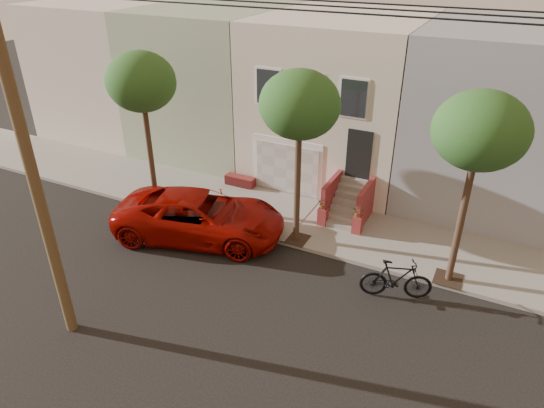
% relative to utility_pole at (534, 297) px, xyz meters
% --- Properties ---
extents(ground, '(90.00, 90.00, 0.00)m').
position_rel_utility_pole_xyz_m(ground, '(-8.00, 3.20, -5.19)').
color(ground, black).
rests_on(ground, ground).
extents(sidewalk, '(40.00, 3.70, 0.15)m').
position_rel_utility_pole_xyz_m(sidewalk, '(-8.00, 8.55, -5.11)').
color(sidewalk, gray).
rests_on(sidewalk, ground).
extents(house_row, '(33.10, 11.70, 7.00)m').
position_rel_utility_pole_xyz_m(house_row, '(-8.00, 14.39, -1.54)').
color(house_row, beige).
rests_on(house_row, sidewalk).
extents(tree_left, '(2.70, 2.57, 6.30)m').
position_rel_utility_pole_xyz_m(tree_left, '(-13.50, 7.10, 0.07)').
color(tree_left, '#2D2116').
rests_on(tree_left, sidewalk).
extents(tree_mid, '(2.70, 2.57, 6.30)m').
position_rel_utility_pole_xyz_m(tree_mid, '(-7.00, 7.10, 0.07)').
color(tree_mid, '#2D2116').
rests_on(tree_mid, sidewalk).
extents(tree_right, '(2.70, 2.57, 6.30)m').
position_rel_utility_pole_xyz_m(tree_right, '(-1.50, 7.10, 0.07)').
color(tree_right, '#2D2116').
rests_on(tree_right, sidewalk).
extents(utility_pole, '(23.60, 1.22, 10.00)m').
position_rel_utility_pole_xyz_m(utility_pole, '(0.00, 0.00, 0.00)').
color(utility_pole, '#4F3B24').
rests_on(utility_pole, ground).
extents(pickup_truck, '(6.87, 4.48, 1.76)m').
position_rel_utility_pole_xyz_m(pickup_truck, '(-10.41, 5.88, -4.31)').
color(pickup_truck, '#930904').
rests_on(pickup_truck, ground).
extents(motorcycle, '(2.33, 1.34, 1.35)m').
position_rel_utility_pole_xyz_m(motorcycle, '(-2.93, 5.61, -4.51)').
color(motorcycle, black).
rests_on(motorcycle, ground).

